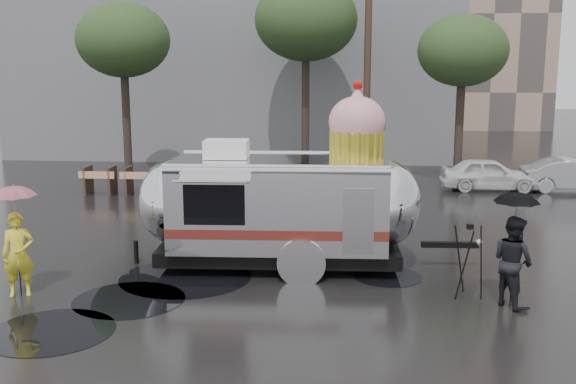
# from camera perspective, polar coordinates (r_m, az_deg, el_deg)

# --- Properties ---
(ground) EXTENTS (120.00, 120.00, 0.00)m
(ground) POSITION_cam_1_polar(r_m,az_deg,el_deg) (14.01, -2.51, -8.37)
(ground) COLOR black
(ground) RESTS_ON ground
(puddles) EXTENTS (7.88, 5.71, 0.01)m
(puddles) POSITION_cam_1_polar(r_m,az_deg,el_deg) (14.03, -10.03, -8.47)
(puddles) COLOR black
(puddles) RESTS_ON ground
(grey_building) EXTENTS (22.00, 12.00, 13.00)m
(grey_building) POSITION_cam_1_polar(r_m,az_deg,el_deg) (37.61, -3.85, 13.64)
(grey_building) COLOR slate
(grey_building) RESTS_ON ground
(utility_pole) EXTENTS (1.60, 0.28, 9.00)m
(utility_pole) POSITION_cam_1_polar(r_m,az_deg,el_deg) (27.12, 6.74, 10.75)
(utility_pole) COLOR #473323
(utility_pole) RESTS_ON ground
(tree_left) EXTENTS (3.64, 3.64, 6.95)m
(tree_left) POSITION_cam_1_polar(r_m,az_deg,el_deg) (27.57, -13.80, 12.32)
(tree_left) COLOR #382D26
(tree_left) RESTS_ON ground
(tree_mid) EXTENTS (4.20, 4.20, 8.03)m
(tree_mid) POSITION_cam_1_polar(r_m,az_deg,el_deg) (28.23, 1.52, 14.31)
(tree_mid) COLOR #382D26
(tree_mid) RESTS_ON ground
(tree_right) EXTENTS (3.36, 3.36, 6.42)m
(tree_right) POSITION_cam_1_polar(r_m,az_deg,el_deg) (26.46, 14.57, 11.43)
(tree_right) COLOR #382D26
(tree_right) RESTS_ON ground
(barricade_row) EXTENTS (4.30, 0.80, 1.00)m
(barricade_row) POSITION_cam_1_polar(r_m,az_deg,el_deg) (24.55, -12.34, 0.98)
(barricade_row) COLOR #473323
(barricade_row) RESTS_ON ground
(airstream_trailer) EXTENTS (8.05, 3.25, 4.34)m
(airstream_trailer) POSITION_cam_1_polar(r_m,az_deg,el_deg) (15.34, -0.37, -0.78)
(airstream_trailer) COLOR silver
(airstream_trailer) RESTS_ON ground
(person_left) EXTENTS (0.72, 0.60, 1.71)m
(person_left) POSITION_cam_1_polar(r_m,az_deg,el_deg) (14.53, -21.87, -4.93)
(person_left) COLOR yellow
(person_left) RESTS_ON ground
(umbrella_pink) EXTENTS (1.07, 1.07, 2.28)m
(umbrella_pink) POSITION_cam_1_polar(r_m,az_deg,el_deg) (14.30, -22.17, -0.83)
(umbrella_pink) COLOR pink
(umbrella_pink) RESTS_ON ground
(person_right) EXTENTS (0.86, 0.97, 1.77)m
(person_right) POSITION_cam_1_polar(r_m,az_deg,el_deg) (13.62, 18.50, -5.58)
(person_right) COLOR black
(person_right) RESTS_ON ground
(umbrella_black) EXTENTS (1.05, 1.05, 2.27)m
(umbrella_black) POSITION_cam_1_polar(r_m,az_deg,el_deg) (13.38, 18.75, -1.38)
(umbrella_black) COLOR black
(umbrella_black) RESTS_ON ground
(tripod) EXTENTS (0.56, 0.62, 1.51)m
(tripod) POSITION_cam_1_polar(r_m,az_deg,el_deg) (13.88, 15.05, -5.07)
(tripod) COLOR black
(tripod) RESTS_ON ground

